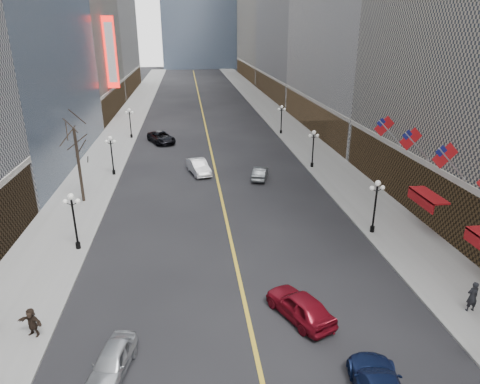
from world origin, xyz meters
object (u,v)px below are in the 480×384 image
object	(u,v)px
streetlamp_east_3	(281,116)
car_nb_far	(161,137)
streetlamp_west_3	(130,120)
car_sb_mid	(300,306)
car_sb_far	(260,173)
streetlamp_east_1	(376,201)
car_nb_near	(112,361)
ped_ne_corner	(472,297)
streetlamp_east_2	(313,145)
car_nb_mid	(199,167)
streetlamp_west_2	(112,151)
streetlamp_west_1	(74,216)

from	to	relation	value
streetlamp_east_3	car_nb_far	size ratio (longest dim) A/B	0.75
streetlamp_west_3	car_sb_mid	world-z (taller)	streetlamp_west_3
car_sb_mid	car_sb_far	size ratio (longest dim) A/B	1.16
streetlamp_east_1	car_sb_far	size ratio (longest dim) A/B	1.08
car_nb_near	ped_ne_corner	world-z (taller)	ped_ne_corner
car_sb_far	ped_ne_corner	size ratio (longest dim) A/B	2.12
streetlamp_east_2	ped_ne_corner	size ratio (longest dim) A/B	2.29
car_nb_near	car_sb_far	distance (m)	30.43
streetlamp_west_3	car_nb_far	xyz separation A→B (m)	(4.75, -3.30, -2.07)
streetlamp_east_1	car_nb_mid	bearing A→B (deg)	128.24
streetlamp_west_2	car_nb_near	world-z (taller)	streetlamp_west_2
streetlamp_east_3	streetlamp_west_3	world-z (taller)	same
car_nb_near	car_sb_far	world-z (taller)	car_nb_near
car_sb_far	streetlamp_west_1	bearing A→B (deg)	57.84
streetlamp_east_3	car_sb_mid	world-z (taller)	streetlamp_east_3
streetlamp_west_1	car_nb_near	size ratio (longest dim) A/B	1.12
streetlamp_east_1	streetlamp_east_2	world-z (taller)	same
streetlamp_west_2	streetlamp_east_1	bearing A→B (deg)	-37.33
car_nb_mid	car_sb_mid	distance (m)	28.07
streetlamp_west_1	car_sb_far	distance (m)	22.32
streetlamp_west_1	streetlamp_west_3	world-z (taller)	same
streetlamp_east_2	ped_ne_corner	world-z (taller)	streetlamp_east_2
streetlamp_west_2	car_sb_mid	size ratio (longest dim) A/B	0.93
streetlamp_east_1	streetlamp_west_3	distance (m)	43.05
streetlamp_west_1	ped_ne_corner	distance (m)	27.37
streetlamp_west_1	car_nb_mid	xyz separation A→B (m)	(9.80, 17.51, -2.07)
streetlamp_east_3	car_nb_far	xyz separation A→B (m)	(-18.85, -3.30, -2.07)
streetlamp_east_3	car_sb_mid	xyz separation A→B (m)	(-8.78, -46.10, -2.08)
streetlamp_west_2	ped_ne_corner	size ratio (longest dim) A/B	2.29
streetlamp_west_1	car_nb_mid	world-z (taller)	streetlamp_west_1
streetlamp_east_1	car_sb_mid	size ratio (longest dim) A/B	0.93
streetlamp_east_2	ped_ne_corner	distance (m)	28.99
streetlamp_west_2	ped_ne_corner	bearing A→B (deg)	-49.08
streetlamp_east_2	car_nb_mid	xyz separation A→B (m)	(-13.80, -0.49, -2.07)
streetlamp_west_3	streetlamp_east_2	bearing A→B (deg)	-37.33
streetlamp_east_3	streetlamp_west_2	world-z (taller)	same
car_nb_mid	car_sb_far	bearing A→B (deg)	-36.19
ped_ne_corner	streetlamp_west_1	bearing A→B (deg)	-24.98
streetlamp_east_3	car_sb_mid	size ratio (longest dim) A/B	0.93
streetlamp_east_3	streetlamp_east_2	bearing A→B (deg)	-90.00
car_nb_near	streetlamp_east_1	bearing A→B (deg)	46.79
streetlamp_east_1	car_sb_mid	xyz separation A→B (m)	(-8.78, -10.10, -2.08)
car_nb_mid	streetlamp_east_2	bearing A→B (deg)	-11.99
car_nb_near	car_sb_mid	xyz separation A→B (m)	(10.25, 3.11, 0.14)
streetlamp_east_1	car_sb_mid	world-z (taller)	streetlamp_east_1
streetlamp_east_2	car_sb_mid	size ratio (longest dim) A/B	0.93
streetlamp_east_1	streetlamp_west_3	xyz separation A→B (m)	(-23.60, 36.00, 0.00)
streetlamp_east_1	streetlamp_west_2	bearing A→B (deg)	142.67
streetlamp_east_3	streetlamp_west_2	distance (m)	29.68
streetlamp_west_1	car_sb_far	bearing A→B (deg)	41.55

